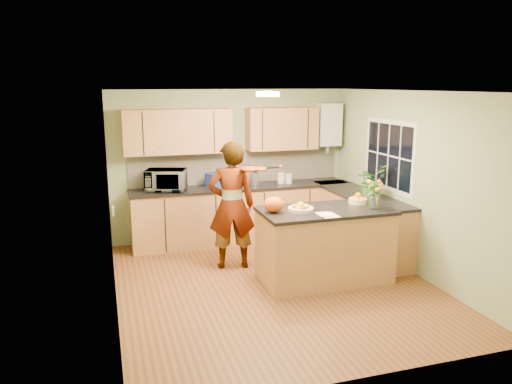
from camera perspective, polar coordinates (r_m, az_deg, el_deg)
name	(u,v)px	position (r m, az deg, el deg)	size (l,w,h in m)	color
floor	(274,284)	(6.69, 2.08, -10.51)	(4.50, 4.50, 0.00)	brown
ceiling	(276,91)	(6.16, 2.26, 11.44)	(4.00, 4.50, 0.02)	white
wall_back	(231,165)	(8.43, -2.91, 3.13)	(4.00, 0.02, 2.50)	#90A173
wall_front	(363,246)	(4.32, 12.14, -6.07)	(4.00, 0.02, 2.50)	#90A173
wall_left	(111,203)	(5.96, -16.28, -1.20)	(0.02, 4.50, 2.50)	#90A173
wall_right	(411,183)	(7.21, 17.35, 1.01)	(0.02, 4.50, 2.50)	#90A173
back_counter	(241,213)	(8.33, -1.67, -2.45)	(3.64, 0.62, 0.94)	#B17447
right_counter	(359,223)	(7.93, 11.74, -3.47)	(0.62, 2.24, 0.94)	#B17447
splashback	(237,168)	(8.44, -2.22, 2.81)	(3.60, 0.02, 0.52)	beige
upper_cabinets	(222,130)	(8.14, -3.86, 7.05)	(3.20, 0.34, 0.70)	#B17447
boiler	(328,125)	(8.77, 8.23, 7.64)	(0.40, 0.30, 0.86)	silver
window_right	(389,155)	(7.65, 14.92, 4.06)	(0.01, 1.30, 1.05)	silver
light_switch	(113,211)	(5.37, -16.01, -2.10)	(0.02, 0.09, 0.09)	silver
ceiling_lamp	(268,94)	(6.45, 1.36, 11.14)	(0.30, 0.30, 0.07)	#FFEABF
peninsula_island	(324,245)	(6.71, 7.83, -6.02)	(1.72, 0.88, 0.99)	#B17447
fruit_dish	(301,208)	(6.43, 5.14, -1.78)	(0.33, 0.33, 0.11)	#F1E2C1
orange_bowl	(358,199)	(6.94, 11.57, -0.82)	(0.25, 0.25, 0.14)	#F1E2C1
flower_vase	(374,188)	(6.63, 13.39, 0.48)	(0.23, 0.23, 0.43)	silver
orange_bag	(274,205)	(6.34, 2.05, -1.44)	(0.27, 0.22, 0.20)	#E05112
papers	(329,215)	(6.27, 8.29, -2.60)	(0.21, 0.28, 0.01)	white
violinist	(232,205)	(7.03, -2.81, -1.54)	(0.66, 0.44, 1.82)	#ECB690
violin	(249,169)	(6.76, -0.75, 2.66)	(0.60, 0.24, 0.12)	#521105
microwave	(166,180)	(7.96, -10.25, 1.36)	(0.61, 0.41, 0.34)	silver
blue_box	(216,180)	(8.08, -4.57, 1.35)	(0.30, 0.22, 0.24)	navy
kettle	(255,178)	(8.29, -0.13, 1.63)	(0.15, 0.15, 0.28)	silver
jar_cream	(281,178)	(8.42, 2.90, 1.62)	(0.12, 0.12, 0.18)	#F1E2C1
jar_white	(289,179)	(8.42, 3.77, 1.55)	(0.11, 0.11, 0.17)	silver
potted_plant	(371,181)	(7.52, 13.04, 1.27)	(0.45, 0.39, 0.50)	#397326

